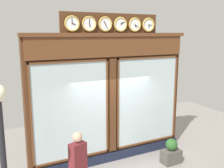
{
  "coord_description": "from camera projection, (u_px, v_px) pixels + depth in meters",
  "views": [
    {
      "loc": [
        3.29,
        6.47,
        3.78
      ],
      "look_at": [
        0.0,
        0.0,
        2.36
      ],
      "focal_mm": 41.63,
      "sensor_mm": 36.0,
      "label": 1
    }
  ],
  "objects": [
    {
      "name": "planter_box",
      "position": [
        171.0,
        156.0,
        7.68
      ],
      "size": [
        0.56,
        0.36,
        0.41
      ],
      "primitive_type": "cube",
      "color": "#4C4742",
      "rests_on": "ground_plane"
    },
    {
      "name": "planter_shrub",
      "position": [
        172.0,
        145.0,
        7.6
      ],
      "size": [
        0.35,
        0.35,
        0.35
      ],
      "primitive_type": "sphere",
      "color": "#285623",
      "rests_on": "planter_box"
    },
    {
      "name": "pedestrian",
      "position": [
        78.0,
        165.0,
        5.73
      ],
      "size": [
        0.41,
        0.33,
        1.69
      ],
      "color": "#3A1316",
      "rests_on": "ground_plane"
    },
    {
      "name": "street_lamp",
      "position": [
        2.0,
        145.0,
        4.12
      ],
      "size": [
        0.28,
        0.28,
        3.02
      ],
      "color": "black",
      "rests_on": "ground_plane"
    },
    {
      "name": "shop_facade",
      "position": [
        110.0,
        97.0,
        7.59
      ],
      "size": [
        4.93,
        0.42,
        4.32
      ],
      "color": "#4C2B16",
      "rests_on": "ground_plane"
    }
  ]
}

